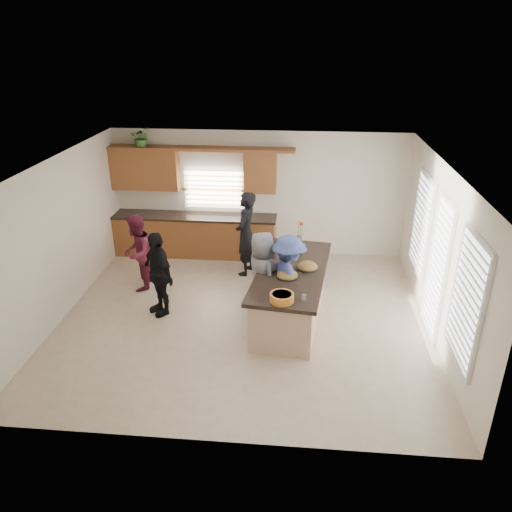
# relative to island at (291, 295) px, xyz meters

# --- Properties ---
(floor) EXTENTS (6.50, 6.50, 0.00)m
(floor) POSITION_rel_island_xyz_m (-0.84, -0.11, -0.45)
(floor) COLOR beige
(floor) RESTS_ON ground
(room_shell) EXTENTS (6.52, 6.02, 2.81)m
(room_shell) POSITION_rel_island_xyz_m (-0.84, -0.11, 1.45)
(room_shell) COLOR silver
(room_shell) RESTS_ON ground
(back_cabinetry) EXTENTS (4.08, 0.66, 2.46)m
(back_cabinetry) POSITION_rel_island_xyz_m (-2.30, 2.63, 0.46)
(back_cabinetry) COLOR brown
(back_cabinetry) RESTS_ON ground
(right_wall_glazing) EXTENTS (0.06, 4.00, 2.25)m
(right_wall_glazing) POSITION_rel_island_xyz_m (2.38, -0.24, 0.89)
(right_wall_glazing) COLOR white
(right_wall_glazing) RESTS_ON ground
(island) EXTENTS (1.47, 2.82, 0.95)m
(island) POSITION_rel_island_xyz_m (0.00, 0.00, 0.00)
(island) COLOR tan
(island) RESTS_ON ground
(platter_front) EXTENTS (0.39, 0.39, 0.16)m
(platter_front) POSITION_rel_island_xyz_m (-0.07, -0.28, 0.52)
(platter_front) COLOR black
(platter_front) RESTS_ON island
(platter_mid) EXTENTS (0.40, 0.40, 0.16)m
(platter_mid) POSITION_rel_island_xyz_m (0.26, 0.08, 0.52)
(platter_mid) COLOR black
(platter_mid) RESTS_ON island
(platter_back) EXTENTS (0.34, 0.34, 0.14)m
(platter_back) POSITION_rel_island_xyz_m (-0.04, 0.62, 0.52)
(platter_back) COLOR black
(platter_back) RESTS_ON island
(salad_bowl) EXTENTS (0.37, 0.37, 0.13)m
(salad_bowl) POSITION_rel_island_xyz_m (-0.13, -1.13, 0.57)
(salad_bowl) COLOR orange
(salad_bowl) RESTS_ON island
(clear_cup) EXTENTS (0.07, 0.07, 0.11)m
(clear_cup) POSITION_rel_island_xyz_m (0.21, -1.09, 0.55)
(clear_cup) COLOR white
(clear_cup) RESTS_ON island
(plate_stack) EXTENTS (0.22, 0.22, 0.04)m
(plate_stack) POSITION_rel_island_xyz_m (0.03, 0.75, 0.52)
(plate_stack) COLOR #C298DD
(plate_stack) RESTS_ON island
(flower_vase) EXTENTS (0.14, 0.14, 0.43)m
(flower_vase) POSITION_rel_island_xyz_m (0.12, 1.24, 0.72)
(flower_vase) COLOR silver
(flower_vase) RESTS_ON island
(potted_plant) EXTENTS (0.52, 0.47, 0.48)m
(potted_plant) POSITION_rel_island_xyz_m (-3.36, 2.71, 2.19)
(potted_plant) COLOR #427D32
(potted_plant) RESTS_ON back_cabinetry
(woman_left_back) EXTENTS (0.55, 0.73, 1.79)m
(woman_left_back) POSITION_rel_island_xyz_m (-1.00, 1.72, 0.44)
(woman_left_back) COLOR black
(woman_left_back) RESTS_ON ground
(woman_left_mid) EXTENTS (0.63, 0.78, 1.54)m
(woman_left_mid) POSITION_rel_island_xyz_m (-3.04, 0.85, 0.32)
(woman_left_mid) COLOR maroon
(woman_left_mid) RESTS_ON ground
(woman_left_front) EXTENTS (0.91, 0.94, 1.58)m
(woman_left_front) POSITION_rel_island_xyz_m (-2.38, -0.05, 0.34)
(woman_left_front) COLOR black
(woman_left_front) RESTS_ON ground
(woman_right_back) EXTENTS (1.05, 1.21, 1.63)m
(woman_right_back) POSITION_rel_island_xyz_m (-0.05, -0.13, 0.36)
(woman_right_back) COLOR #3D4B85
(woman_right_back) RESTS_ON ground
(woman_right_front) EXTENTS (0.86, 0.95, 1.62)m
(woman_right_front) POSITION_rel_island_xyz_m (-0.52, -0.02, 0.36)
(woman_right_front) COLOR slate
(woman_right_front) RESTS_ON ground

